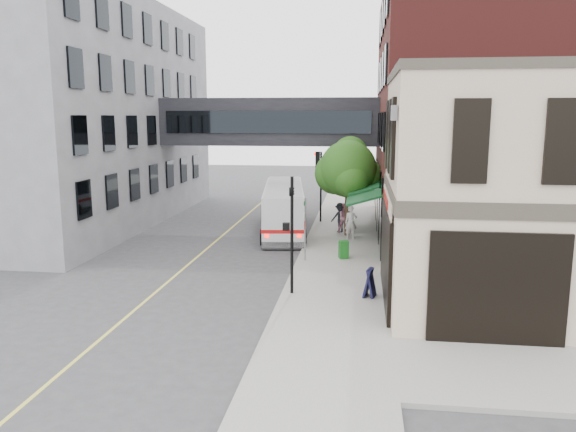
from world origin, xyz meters
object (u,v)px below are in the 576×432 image
(pedestrian_a, at_px, (351,223))
(pedestrian_b, at_px, (345,218))
(bus, at_px, (284,206))
(pedestrian_c, at_px, (340,217))
(sandwich_board, at_px, (370,283))
(newspaper_box, at_px, (344,249))

(pedestrian_a, xyz_separation_m, pedestrian_b, (-0.38, 1.82, -0.07))
(bus, relative_size, pedestrian_c, 6.01)
(pedestrian_b, xyz_separation_m, sandwich_board, (1.29, -11.83, -0.32))
(pedestrian_b, height_order, sandwich_board, pedestrian_b)
(pedestrian_c, bearing_deg, pedestrian_b, 10.64)
(pedestrian_a, bearing_deg, pedestrian_b, 90.58)
(pedestrian_a, distance_m, sandwich_board, 10.05)
(pedestrian_a, distance_m, pedestrian_c, 2.01)
(pedestrian_a, height_order, sandwich_board, pedestrian_a)
(pedestrian_b, distance_m, pedestrian_c, 0.30)
(pedestrian_c, height_order, newspaper_box, pedestrian_c)
(pedestrian_b, relative_size, pedestrian_c, 1.00)
(bus, relative_size, pedestrian_a, 5.57)
(pedestrian_b, relative_size, sandwich_board, 1.58)
(bus, xyz_separation_m, newspaper_box, (3.82, -6.69, -0.96))
(newspaper_box, bearing_deg, sandwich_board, -94.43)
(bus, distance_m, pedestrian_c, 3.48)
(pedestrian_a, xyz_separation_m, pedestrian_c, (-0.67, 1.90, -0.07))
(sandwich_board, bearing_deg, pedestrian_b, 110.25)
(pedestrian_b, bearing_deg, bus, 149.71)
(newspaper_box, xyz_separation_m, sandwich_board, (1.16, -5.71, 0.12))
(pedestrian_c, relative_size, newspaper_box, 2.02)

